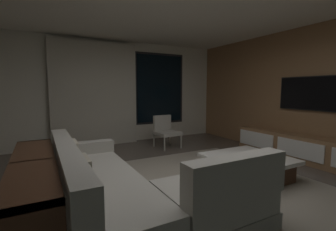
{
  "coord_description": "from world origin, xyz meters",
  "views": [
    {
      "loc": [
        -1.79,
        -2.64,
        1.42
      ],
      "look_at": [
        0.33,
        1.29,
        0.94
      ],
      "focal_mm": 25.45,
      "sensor_mm": 36.0,
      "label": 1
    }
  ],
  "objects_px": {
    "sectional_couch": "(128,191)",
    "accent_chair_near_window": "(165,130)",
    "book_stack_on_coffee_table": "(244,157)",
    "console_table_behind_couch": "(35,192)",
    "mounted_tv": "(307,93)",
    "coffee_table": "(248,167)",
    "media_console": "(308,150)"
  },
  "relations": [
    {
      "from": "book_stack_on_coffee_table",
      "to": "console_table_behind_couch",
      "type": "xyz_separation_m",
      "value": [
        -2.78,
        0.07,
        0.02
      ]
    },
    {
      "from": "coffee_table",
      "to": "console_table_behind_couch",
      "type": "xyz_separation_m",
      "value": [
        -2.97,
        -0.04,
        0.23
      ]
    },
    {
      "from": "media_console",
      "to": "mounted_tv",
      "type": "bearing_deg",
      "value": 47.63
    },
    {
      "from": "sectional_couch",
      "to": "mounted_tv",
      "type": "relative_size",
      "value": 2.12
    },
    {
      "from": "mounted_tv",
      "to": "console_table_behind_couch",
      "type": "xyz_separation_m",
      "value": [
        -4.83,
        -0.27,
        -0.93
      ]
    },
    {
      "from": "sectional_couch",
      "to": "console_table_behind_couch",
      "type": "height_order",
      "value": "sectional_couch"
    },
    {
      "from": "sectional_couch",
      "to": "accent_chair_near_window",
      "type": "relative_size",
      "value": 3.21
    },
    {
      "from": "coffee_table",
      "to": "book_stack_on_coffee_table",
      "type": "height_order",
      "value": "book_stack_on_coffee_table"
    },
    {
      "from": "accent_chair_near_window",
      "to": "console_table_behind_couch",
      "type": "distance_m",
      "value": 3.8
    },
    {
      "from": "sectional_couch",
      "to": "accent_chair_near_window",
      "type": "xyz_separation_m",
      "value": [
        1.9,
        2.69,
        0.14
      ]
    },
    {
      "from": "book_stack_on_coffee_table",
      "to": "accent_chair_near_window",
      "type": "height_order",
      "value": "accent_chair_near_window"
    },
    {
      "from": "sectional_couch",
      "to": "accent_chair_near_window",
      "type": "bearing_deg",
      "value": 54.84
    },
    {
      "from": "sectional_couch",
      "to": "console_table_behind_couch",
      "type": "relative_size",
      "value": 1.19
    },
    {
      "from": "sectional_couch",
      "to": "media_console",
      "type": "height_order",
      "value": "sectional_couch"
    },
    {
      "from": "mounted_tv",
      "to": "console_table_behind_couch",
      "type": "relative_size",
      "value": 0.56
    },
    {
      "from": "accent_chair_near_window",
      "to": "mounted_tv",
      "type": "distance_m",
      "value": 3.19
    },
    {
      "from": "console_table_behind_couch",
      "to": "media_console",
      "type": "bearing_deg",
      "value": 0.92
    },
    {
      "from": "book_stack_on_coffee_table",
      "to": "media_console",
      "type": "height_order",
      "value": "media_console"
    },
    {
      "from": "console_table_behind_couch",
      "to": "accent_chair_near_window",
      "type": "bearing_deg",
      "value": 42.35
    },
    {
      "from": "coffee_table",
      "to": "mounted_tv",
      "type": "bearing_deg",
      "value": 7.23
    },
    {
      "from": "mounted_tv",
      "to": "accent_chair_near_window",
      "type": "bearing_deg",
      "value": 131.43
    },
    {
      "from": "media_console",
      "to": "sectional_couch",
      "type": "bearing_deg",
      "value": -176.85
    },
    {
      "from": "sectional_couch",
      "to": "mounted_tv",
      "type": "bearing_deg",
      "value": 5.89
    },
    {
      "from": "mounted_tv",
      "to": "console_table_behind_couch",
      "type": "distance_m",
      "value": 4.92
    },
    {
      "from": "media_console",
      "to": "console_table_behind_couch",
      "type": "distance_m",
      "value": 4.65
    },
    {
      "from": "coffee_table",
      "to": "accent_chair_near_window",
      "type": "height_order",
      "value": "accent_chair_near_window"
    },
    {
      "from": "coffee_table",
      "to": "media_console",
      "type": "height_order",
      "value": "media_console"
    },
    {
      "from": "console_table_behind_couch",
      "to": "book_stack_on_coffee_table",
      "type": "bearing_deg",
      "value": -1.48
    },
    {
      "from": "sectional_couch",
      "to": "media_console",
      "type": "xyz_separation_m",
      "value": [
        3.73,
        0.21,
        -0.04
      ]
    },
    {
      "from": "sectional_couch",
      "to": "coffee_table",
      "type": "relative_size",
      "value": 2.16
    },
    {
      "from": "book_stack_on_coffee_table",
      "to": "sectional_couch",
      "type": "bearing_deg",
      "value": -178.17
    },
    {
      "from": "book_stack_on_coffee_table",
      "to": "media_console",
      "type": "relative_size",
      "value": 0.09
    }
  ]
}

